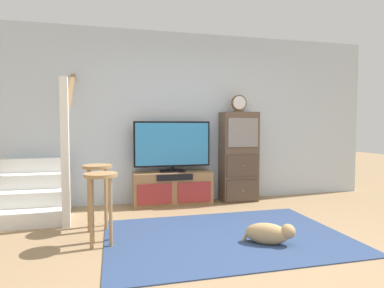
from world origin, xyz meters
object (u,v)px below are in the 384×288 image
(media_console, at_px, (173,188))
(dog, at_px, (270,233))
(bar_stool_far, at_px, (97,182))
(side_cabinet, at_px, (239,157))
(television, at_px, (172,145))
(desk_clock, at_px, (239,104))
(bar_stool_near, at_px, (101,192))

(media_console, distance_m, dog, 2.03)
(bar_stool_far, height_order, dog, bar_stool_far)
(side_cabinet, bearing_deg, television, 179.29)
(desk_clock, distance_m, bar_stool_near, 2.78)
(television, xyz_separation_m, bar_stool_far, (-1.08, -0.97, -0.36))
(side_cabinet, bearing_deg, bar_stool_near, -144.48)
(media_console, relative_size, side_cabinet, 0.84)
(media_console, height_order, desk_clock, desk_clock)
(side_cabinet, height_order, desk_clock, desk_clock)
(bar_stool_near, bearing_deg, television, 56.17)
(television, bearing_deg, bar_stool_far, -138.17)
(dog, bearing_deg, desk_clock, 77.46)
(media_console, relative_size, bar_stool_far, 1.60)
(media_console, bearing_deg, bar_stool_near, -124.25)
(desk_clock, bearing_deg, media_console, 179.74)
(media_console, bearing_deg, bar_stool_far, -138.88)
(media_console, relative_size, dog, 2.46)
(television, relative_size, side_cabinet, 0.82)
(bar_stool_near, bearing_deg, dog, -13.76)
(media_console, height_order, dog, media_console)
(media_console, relative_size, desk_clock, 4.44)
(television, bearing_deg, media_console, -90.00)
(desk_clock, distance_m, dog, 2.44)
(media_console, distance_m, television, 0.67)
(bar_stool_near, xyz_separation_m, bar_stool_far, (-0.06, 0.56, 0.01))
(dog, bearing_deg, bar_stool_far, 150.87)
(side_cabinet, distance_m, bar_stool_near, 2.60)
(television, bearing_deg, bar_stool_near, -123.83)
(media_console, bearing_deg, television, 90.00)
(television, distance_m, desk_clock, 1.26)
(television, bearing_deg, desk_clock, -1.52)
(desk_clock, bearing_deg, bar_stool_near, -144.61)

